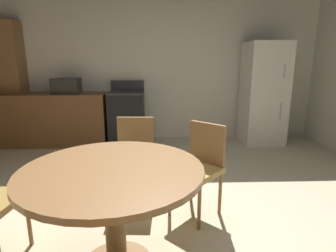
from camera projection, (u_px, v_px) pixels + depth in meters
ground_plane at (158, 233)px, 2.31m from camera, size 14.00×14.00×0.00m
wall_back at (157, 66)px, 4.99m from camera, size 6.13×0.12×2.70m
kitchen_counter at (53, 119)px, 4.74m from camera, size 1.88×0.60×0.90m
pantry_column at (12, 84)px, 4.75m from camera, size 0.44×0.36×2.10m
oven_range at (127, 118)px, 4.79m from camera, size 0.60×0.60×1.10m
refrigerator at (263, 94)px, 4.74m from camera, size 0.68×0.68×1.76m
microwave at (66, 86)px, 4.62m from camera, size 0.44×0.32×0.26m
dining_table at (113, 190)px, 1.79m from camera, size 1.19×1.19×0.76m
chair_north at (134, 154)px, 2.78m from camera, size 0.42×0.42×0.87m
chair_northeast at (199, 163)px, 2.54m from camera, size 0.57×0.57×0.87m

